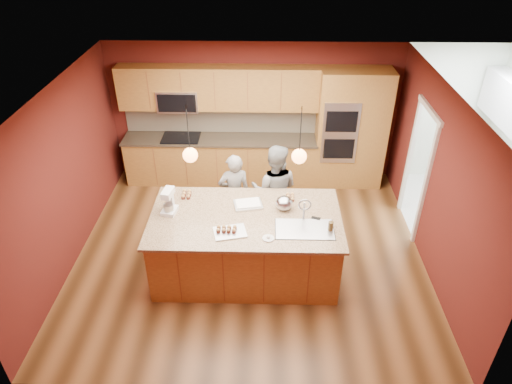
{
  "coord_description": "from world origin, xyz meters",
  "views": [
    {
      "loc": [
        0.24,
        -5.72,
        4.87
      ],
      "look_at": [
        0.1,
        -0.1,
        1.2
      ],
      "focal_mm": 32.0,
      "sensor_mm": 36.0,
      "label": 1
    }
  ],
  "objects_px": {
    "mixing_bowl": "(284,203)",
    "island": "(247,244)",
    "person_right": "(275,190)",
    "person_left": "(234,194)",
    "stand_mixer": "(169,203)"
  },
  "relations": [
    {
      "from": "island",
      "to": "person_left",
      "type": "relative_size",
      "value": 1.89
    },
    {
      "from": "mixing_bowl",
      "to": "island",
      "type": "bearing_deg",
      "value": -158.72
    },
    {
      "from": "island",
      "to": "person_left",
      "type": "bearing_deg",
      "value": 103.56
    },
    {
      "from": "person_left",
      "to": "person_right",
      "type": "distance_m",
      "value": 0.67
    },
    {
      "from": "island",
      "to": "person_right",
      "type": "relative_size",
      "value": 1.69
    },
    {
      "from": "person_right",
      "to": "stand_mixer",
      "type": "distance_m",
      "value": 1.83
    },
    {
      "from": "island",
      "to": "person_right",
      "type": "xyz_separation_m",
      "value": [
        0.42,
        1.02,
        0.29
      ]
    },
    {
      "from": "person_left",
      "to": "stand_mixer",
      "type": "distance_m",
      "value": 1.34
    },
    {
      "from": "person_right",
      "to": "mixing_bowl",
      "type": "xyz_separation_m",
      "value": [
        0.12,
        -0.81,
        0.3
      ]
    },
    {
      "from": "stand_mixer",
      "to": "island",
      "type": "bearing_deg",
      "value": 3.91
    },
    {
      "from": "stand_mixer",
      "to": "person_left",
      "type": "bearing_deg",
      "value": 55.56
    },
    {
      "from": "person_left",
      "to": "person_right",
      "type": "height_order",
      "value": "person_right"
    },
    {
      "from": "person_right",
      "to": "mixing_bowl",
      "type": "height_order",
      "value": "person_right"
    },
    {
      "from": "stand_mixer",
      "to": "mixing_bowl",
      "type": "xyz_separation_m",
      "value": [
        1.66,
        0.11,
        -0.06
      ]
    },
    {
      "from": "person_left",
      "to": "person_right",
      "type": "relative_size",
      "value": 0.9
    }
  ]
}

